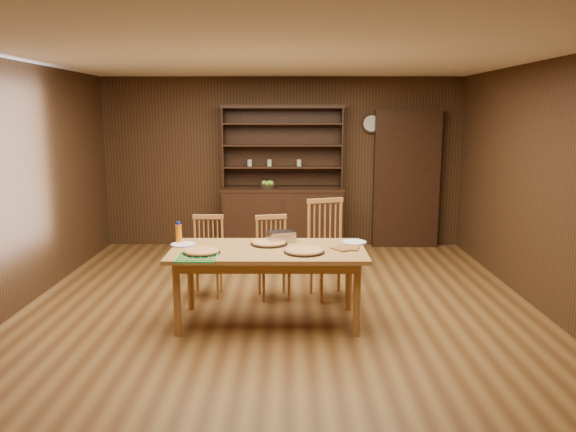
{
  "coord_description": "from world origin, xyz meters",
  "views": [
    {
      "loc": [
        0.1,
        -5.69,
        2.06
      ],
      "look_at": [
        0.09,
        0.4,
        0.94
      ],
      "focal_mm": 35.0,
      "sensor_mm": 36.0,
      "label": 1
    }
  ],
  "objects_px": {
    "chair_left": "(208,253)",
    "chair_right": "(328,245)",
    "juice_bottle": "(179,233)",
    "china_hutch": "(283,210)",
    "chair_center": "(273,254)",
    "dining_table": "(268,257)"
  },
  "relations": [
    {
      "from": "china_hutch",
      "to": "chair_center",
      "type": "xyz_separation_m",
      "value": [
        -0.08,
        -2.29,
        -0.11
      ]
    },
    {
      "from": "chair_left",
      "to": "juice_bottle",
      "type": "bearing_deg",
      "value": -104.22
    },
    {
      "from": "chair_center",
      "to": "juice_bottle",
      "type": "height_order",
      "value": "juice_bottle"
    },
    {
      "from": "chair_left",
      "to": "chair_center",
      "type": "distance_m",
      "value": 0.75
    },
    {
      "from": "dining_table",
      "to": "chair_center",
      "type": "relative_size",
      "value": 2.05
    },
    {
      "from": "chair_right",
      "to": "dining_table",
      "type": "bearing_deg",
      "value": -145.3
    },
    {
      "from": "chair_center",
      "to": "juice_bottle",
      "type": "distance_m",
      "value": 1.16
    },
    {
      "from": "dining_table",
      "to": "chair_center",
      "type": "xyz_separation_m",
      "value": [
        0.02,
        0.82,
        -0.18
      ]
    },
    {
      "from": "chair_right",
      "to": "china_hutch",
      "type": "bearing_deg",
      "value": 85.34
    },
    {
      "from": "chair_left",
      "to": "chair_center",
      "type": "relative_size",
      "value": 0.98
    },
    {
      "from": "dining_table",
      "to": "chair_center",
      "type": "height_order",
      "value": "chair_center"
    },
    {
      "from": "dining_table",
      "to": "juice_bottle",
      "type": "height_order",
      "value": "juice_bottle"
    },
    {
      "from": "china_hutch",
      "to": "juice_bottle",
      "type": "height_order",
      "value": "china_hutch"
    },
    {
      "from": "chair_left",
      "to": "chair_right",
      "type": "height_order",
      "value": "chair_right"
    },
    {
      "from": "china_hutch",
      "to": "chair_center",
      "type": "relative_size",
      "value": 2.35
    },
    {
      "from": "dining_table",
      "to": "chair_left",
      "type": "bearing_deg",
      "value": 128.8
    },
    {
      "from": "juice_bottle",
      "to": "chair_left",
      "type": "bearing_deg",
      "value": 73.99
    },
    {
      "from": "dining_table",
      "to": "chair_right",
      "type": "distance_m",
      "value": 1.07
    },
    {
      "from": "chair_left",
      "to": "chair_right",
      "type": "relative_size",
      "value": 0.82
    },
    {
      "from": "china_hutch",
      "to": "chair_right",
      "type": "relative_size",
      "value": 1.97
    },
    {
      "from": "chair_left",
      "to": "chair_center",
      "type": "bearing_deg",
      "value": -4.83
    },
    {
      "from": "china_hutch",
      "to": "chair_left",
      "type": "xyz_separation_m",
      "value": [
        -0.83,
        -2.2,
        -0.12
      ]
    }
  ]
}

